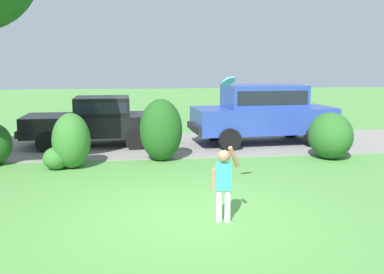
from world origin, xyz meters
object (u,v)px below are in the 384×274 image
(parked_sedan, at_px, (96,119))
(frisbee, at_px, (228,82))
(parked_suv, at_px, (263,111))
(child_thrower, at_px, (224,180))

(parked_sedan, bearing_deg, frisbee, -64.53)
(frisbee, bearing_deg, parked_sedan, 115.47)
(parked_sedan, relative_size, parked_suv, 0.92)
(parked_suv, distance_m, child_thrower, 7.46)
(parked_suv, relative_size, frisbee, 15.01)
(parked_sedan, relative_size, frisbee, 13.85)
(parked_sedan, xyz_separation_m, child_thrower, (2.70, -7.29, -0.13))
(frisbee, bearing_deg, parked_suv, 67.91)
(parked_suv, xyz_separation_m, frisbee, (-2.40, -5.91, 1.19))
(parked_sedan, distance_m, parked_suv, 5.39)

